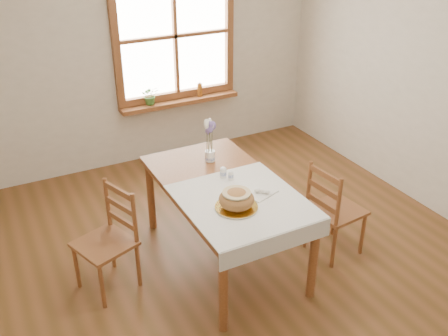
# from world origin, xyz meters

# --- Properties ---
(ground) EXTENTS (5.00, 5.00, 0.00)m
(ground) POSITION_xyz_m (0.00, 0.00, 0.00)
(ground) COLOR brown
(ground) RESTS_ON ground
(room_walls) EXTENTS (4.60, 5.10, 2.65)m
(room_walls) POSITION_xyz_m (0.00, 0.00, 1.71)
(room_walls) COLOR silver
(room_walls) RESTS_ON ground
(window) EXTENTS (1.46, 0.08, 1.46)m
(window) POSITION_xyz_m (0.50, 2.47, 1.45)
(window) COLOR brown
(window) RESTS_ON ground
(window_sill) EXTENTS (1.46, 0.20, 0.05)m
(window_sill) POSITION_xyz_m (0.50, 2.40, 0.69)
(window_sill) COLOR brown
(window_sill) RESTS_ON ground
(dining_table) EXTENTS (0.90, 1.60, 0.75)m
(dining_table) POSITION_xyz_m (0.00, 0.30, 0.66)
(dining_table) COLOR brown
(dining_table) RESTS_ON ground
(table_linen) EXTENTS (0.91, 0.99, 0.01)m
(table_linen) POSITION_xyz_m (0.00, -0.00, 0.76)
(table_linen) COLOR white
(table_linen) RESTS_ON dining_table
(chair_left) EXTENTS (0.54, 0.53, 0.87)m
(chair_left) POSITION_xyz_m (-1.00, 0.41, 0.43)
(chair_left) COLOR brown
(chair_left) RESTS_ON ground
(chair_right) EXTENTS (0.47, 0.45, 0.88)m
(chair_right) POSITION_xyz_m (0.92, -0.04, 0.44)
(chair_right) COLOR brown
(chair_right) RESTS_ON ground
(bread_plate) EXTENTS (0.38, 0.38, 0.02)m
(bread_plate) POSITION_xyz_m (-0.09, -0.08, 0.77)
(bread_plate) COLOR white
(bread_plate) RESTS_ON table_linen
(bread_loaf) EXTENTS (0.27, 0.27, 0.15)m
(bread_loaf) POSITION_xyz_m (-0.09, -0.08, 0.85)
(bread_loaf) COLOR #B37D3F
(bread_loaf) RESTS_ON bread_plate
(egg_napkin) EXTENTS (0.30, 0.27, 0.01)m
(egg_napkin) POSITION_xyz_m (0.18, 0.04, 0.77)
(egg_napkin) COLOR white
(egg_napkin) RESTS_ON table_linen
(eggs) EXTENTS (0.23, 0.22, 0.04)m
(eggs) POSITION_xyz_m (0.18, 0.04, 0.79)
(eggs) COLOR white
(eggs) RESTS_ON egg_napkin
(salt_shaker) EXTENTS (0.05, 0.05, 0.08)m
(salt_shaker) POSITION_xyz_m (0.08, 0.33, 0.80)
(salt_shaker) COLOR white
(salt_shaker) RESTS_ON table_linen
(pepper_shaker) EXTENTS (0.06, 0.06, 0.10)m
(pepper_shaker) POSITION_xyz_m (0.04, 0.38, 0.81)
(pepper_shaker) COLOR white
(pepper_shaker) RESTS_ON table_linen
(flower_vase) EXTENTS (0.11, 0.11, 0.10)m
(flower_vase) POSITION_xyz_m (0.08, 0.72, 0.80)
(flower_vase) COLOR white
(flower_vase) RESTS_ON dining_table
(lavender_bouquet) EXTENTS (0.15, 0.15, 0.29)m
(lavender_bouquet) POSITION_xyz_m (0.08, 0.72, 0.99)
(lavender_bouquet) COLOR #695394
(lavender_bouquet) RESTS_ON flower_vase
(potted_plant) EXTENTS (0.24, 0.26, 0.17)m
(potted_plant) POSITION_xyz_m (0.14, 2.40, 0.80)
(potted_plant) COLOR #3A692A
(potted_plant) RESTS_ON window_sill
(amber_bottle) EXTENTS (0.07, 0.07, 0.17)m
(amber_bottle) POSITION_xyz_m (0.76, 2.40, 0.80)
(amber_bottle) COLOR #98561C
(amber_bottle) RESTS_ON window_sill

